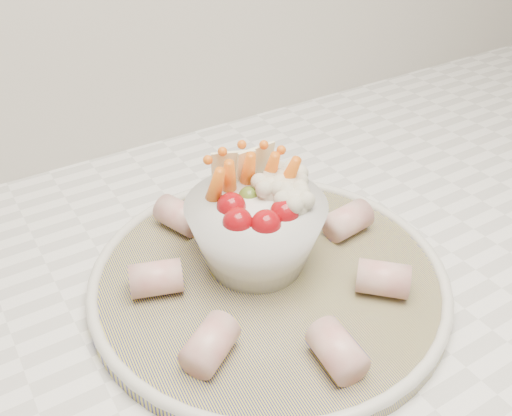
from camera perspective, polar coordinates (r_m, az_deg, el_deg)
serving_platter at (r=0.60m, az=1.29°, el=-6.95°), size 0.40×0.40×0.02m
veggie_bowl at (r=0.59m, az=0.16°, el=-1.81°), size 0.14×0.14×0.12m
cured_meat_rolls at (r=0.59m, az=1.20°, el=-5.42°), size 0.28×0.31×0.03m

